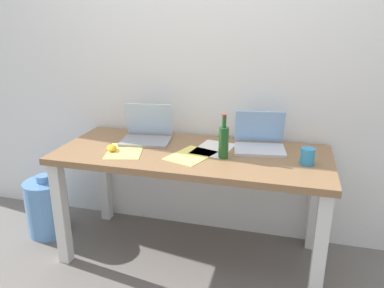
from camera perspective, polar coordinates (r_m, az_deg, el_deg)
name	(u,v)px	position (r m, az deg, el deg)	size (l,w,h in m)	color
ground_plane	(192,253)	(2.66, 0.00, -16.15)	(8.00, 8.00, 0.00)	slate
back_wall	(208,51)	(2.58, 2.42, 13.87)	(5.20, 0.08, 2.60)	white
desk	(192,167)	(2.35, 0.00, -3.51)	(1.67, 0.70, 0.73)	olive
laptop_left	(147,133)	(2.52, -6.84, 1.63)	(0.35, 0.29, 0.24)	gray
laptop_right	(260,142)	(2.39, 10.17, 0.37)	(0.34, 0.30, 0.23)	silver
beer_bottle	(224,141)	(2.19, 4.81, 0.41)	(0.06, 0.06, 0.26)	#1E5123
computer_mouse	(112,148)	(2.38, -12.05, -0.61)	(0.06, 0.10, 0.03)	gold
coffee_mug	(307,156)	(2.20, 17.06, -1.78)	(0.08, 0.08, 0.10)	#338CC6
paper_sheet_center	(191,155)	(2.25, -0.18, -1.74)	(0.21, 0.30, 0.00)	#F4E06B
paper_sheet_near_back	(214,149)	(2.37, 3.30, -0.69)	(0.21, 0.30, 0.00)	white
paper_sheet_front_left	(125,151)	(2.36, -10.14, -1.04)	(0.21, 0.30, 0.00)	#F4E06B
water_cooler_jug	(47,207)	(2.97, -21.03, -8.86)	(0.30, 0.30, 0.46)	#598CC6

